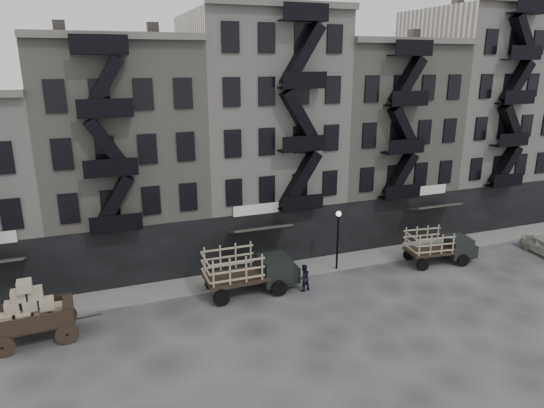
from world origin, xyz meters
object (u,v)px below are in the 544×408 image
object	(u,v)px
wagon	(30,306)
pedestrian_mid	(304,278)
stake_truck_west	(249,268)
stake_truck_east	(439,244)

from	to	relation	value
wagon	pedestrian_mid	size ratio (longest dim) A/B	2.39
stake_truck_west	stake_truck_east	bearing A→B (deg)	-1.48
stake_truck_west	pedestrian_mid	bearing A→B (deg)	-16.37
wagon	stake_truck_west	size ratio (longest dim) A/B	0.71
stake_truck_east	pedestrian_mid	distance (m)	10.79
wagon	pedestrian_mid	world-z (taller)	wagon
stake_truck_east	wagon	bearing A→B (deg)	-170.87
wagon	stake_truck_west	bearing A→B (deg)	2.78
stake_truck_west	pedestrian_mid	size ratio (longest dim) A/B	3.36
wagon	stake_truck_east	world-z (taller)	wagon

